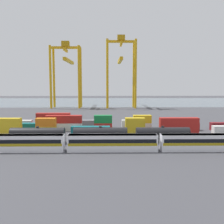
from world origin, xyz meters
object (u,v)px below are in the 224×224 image
shipping_container_9 (222,130)px  shipping_container_23 (92,124)px  shipping_container_7 (179,130)px  gantry_crane_west (67,67)px  passenger_train (113,142)px  shipping_container_2 (46,131)px  shipping_container_14 (103,127)px  gantry_crane_central (121,65)px  shipping_container_21 (53,124)px  shipping_container_24 (130,124)px  shipping_container_19 (219,126)px  freight_tank_row (100,135)px

shipping_container_9 → shipping_container_23: bearing=161.7°
shipping_container_7 → gantry_crane_west: 109.53m
passenger_train → shipping_container_2: passenger_train is taller
shipping_container_14 → gantry_crane_central: gantry_crane_central is taller
passenger_train → shipping_container_14: bearing=95.6°
gantry_crane_central → passenger_train: bearing=-93.9°
shipping_container_2 → shipping_container_14: bearing=21.5°
shipping_container_2 → shipping_container_23: 19.23m
shipping_container_7 → gantry_crane_west: bearing=117.4°
shipping_container_14 → gantry_crane_west: size_ratio=0.14×
shipping_container_21 → shipping_container_24: bearing=0.0°
shipping_container_7 → shipping_container_21: size_ratio=1.00×
shipping_container_19 → shipping_container_21: same height
shipping_container_21 → shipping_container_23: bearing=0.0°
shipping_container_24 → shipping_container_23: bearing=180.0°
shipping_container_23 → shipping_container_21: bearing=180.0°
shipping_container_2 → shipping_container_19: 57.60m
shipping_container_7 → shipping_container_23: bearing=153.7°
shipping_container_9 → shipping_container_24: bearing=153.6°
shipping_container_24 → shipping_container_21: bearing=180.0°
passenger_train → shipping_container_23: (-6.86, 33.94, -0.84)m
freight_tank_row → shipping_container_24: 27.28m
shipping_container_7 → shipping_container_24: same height
gantry_crane_central → shipping_container_19: bearing=-71.5°
shipping_container_14 → shipping_container_24: same height
shipping_container_2 → shipping_container_23: same height
passenger_train → gantry_crane_west: bearing=103.7°
shipping_container_23 → shipping_container_2: bearing=-133.9°
shipping_container_23 → gantry_crane_central: size_ratio=0.26×
shipping_container_9 → shipping_container_14: same height
shipping_container_2 → shipping_container_9: bearing=0.0°
shipping_container_2 → shipping_container_9: (55.16, 0.00, 0.00)m
shipping_container_9 → shipping_container_23: 44.05m
gantry_crane_west → shipping_container_14: bearing=-74.0°
shipping_container_19 → shipping_container_7: bearing=-156.4°
shipping_container_2 → shipping_container_24: (27.25, 13.84, 0.00)m
shipping_container_2 → gantry_crane_west: 98.23m
shipping_container_9 → gantry_crane_central: 101.56m
shipping_container_19 → shipping_container_23: bearing=171.0°
shipping_container_7 → shipping_container_9: (13.79, 0.00, 0.00)m
shipping_container_9 → shipping_container_19: size_ratio=1.00×
passenger_train → gantry_crane_central: 117.37m
shipping_container_9 → gantry_crane_central: size_ratio=0.13×
shipping_container_19 → shipping_container_23: 44.38m
shipping_container_19 → gantry_crane_central: (-29.27, 87.22, 26.65)m
shipping_container_2 → shipping_container_7: bearing=0.0°
passenger_train → gantry_crane_west: (-27.89, 114.76, 24.24)m
freight_tank_row → shipping_container_24: freight_tank_row is taller
passenger_train → freight_tank_row: 9.16m
freight_tank_row → shipping_container_9: (38.04, 11.47, -0.84)m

